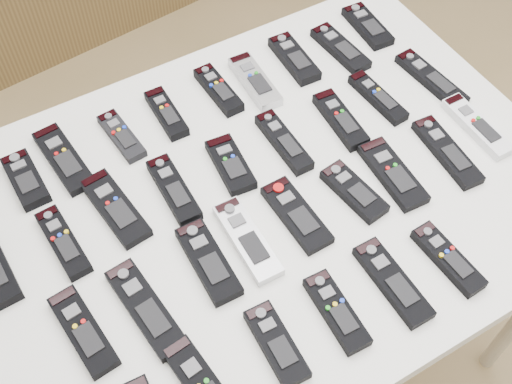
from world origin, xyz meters
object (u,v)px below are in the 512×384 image
remote_8 (340,48)px  remote_11 (63,242)px  remote_7 (294,59)px  remote_13 (174,190)px  remote_2 (64,159)px  remote_23 (296,215)px  remote_9 (367,26)px  remote_14 (231,165)px  remote_21 (208,261)px  remote_15 (284,142)px  remote_3 (122,136)px  remote_25 (393,174)px  remote_22 (247,240)px  table (256,214)px  remote_24 (354,191)px  remote_4 (166,113)px  remote_16 (340,120)px  remote_19 (83,331)px  remote_33 (393,282)px  remote_18 (431,79)px  remote_27 (477,126)px  remote_34 (448,259)px  remote_17 (378,97)px  remote_26 (447,152)px  remote_12 (115,208)px  remote_5 (218,90)px  remote_32 (337,311)px  remote_20 (146,308)px  remote_31 (277,344)px  remote_1 (26,180)px  remote_6 (255,81)px

remote_8 → remote_11: bearing=-170.8°
remote_7 → remote_13: same height
remote_2 → remote_23: same height
remote_9 → remote_14: bearing=-153.6°
remote_21 → remote_15: bearing=34.2°
remote_3 → remote_7: remote_7 is taller
remote_21 → remote_25: (0.42, -0.01, -0.00)m
remote_22 → remote_7: bearing=49.0°
table → remote_24: (0.17, -0.09, 0.07)m
remote_4 → remote_21: remote_21 is taller
remote_16 → remote_19: bearing=-160.9°
remote_33 → remote_11: bearing=142.3°
remote_15 → remote_18: (0.39, -0.01, -0.00)m
remote_23 → remote_33: remote_33 is taller
remote_27 → remote_34: bearing=-139.8°
remote_9 → remote_19: remote_19 is taller
table → remote_13: remote_13 is taller
remote_17 → remote_26: size_ratio=0.86×
remote_4 → remote_12: bearing=-136.8°
remote_5 → remote_33: 0.58m
remote_7 → remote_27: remote_7 is taller
remote_4 → remote_32: 0.58m
remote_14 → remote_15: bearing=3.6°
remote_20 → remote_25: same height
remote_11 → remote_14: size_ratio=1.16×
remote_9 → remote_18: (0.02, -0.22, -0.00)m
remote_18 → remote_22: size_ratio=1.04×
table → remote_23: (0.04, -0.08, 0.07)m
remote_2 → remote_32: size_ratio=1.20×
remote_31 → table: bearing=68.6°
remote_27 → remote_21: bearing=-179.1°
remote_7 → remote_27: size_ratio=0.87×
remote_1 → remote_13: same height
remote_8 → remote_22: 0.57m
remote_15 → remote_24: remote_15 is taller
remote_4 → remote_27: (0.56, -0.37, -0.00)m
remote_12 → remote_34: bearing=-47.1°
remote_17 → remote_34: (-0.13, -0.40, 0.00)m
remote_24 → remote_27: (0.33, 0.01, -0.00)m
remote_20 → remote_3: bearing=66.9°
remote_25 → remote_3: bearing=143.1°
remote_3 → remote_6: remote_6 is taller
remote_23 → remote_20: bearing=-175.5°
remote_6 → remote_32: size_ratio=1.09×
remote_5 → remote_13: bearing=-138.2°
remote_6 → remote_16: same height
remote_9 → remote_16: 0.32m
remote_13 → remote_25: bearing=-23.5°
remote_2 → remote_14: (0.29, -0.19, 0.00)m
remote_12 → remote_27: bearing=-21.1°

